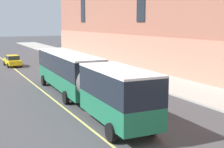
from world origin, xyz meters
name	(u,v)px	position (x,y,z in m)	size (l,w,h in m)	color
ground_plane	(143,132)	(0.00, 0.00, 0.00)	(260.00, 260.00, 0.00)	#424244
city_bus	(81,76)	(-0.80, 7.68, 2.04)	(3.33, 19.52, 3.50)	#1E704C
parked_car_red_0	(92,66)	(5.76, 21.37, 0.78)	(2.03, 4.48, 1.56)	#B21E19
parked_car_red_2	(127,77)	(5.69, 12.12, 0.78)	(2.15, 4.79, 1.56)	#B21E19
parked_car_champagne_4	(65,58)	(5.53, 31.27, 0.78)	(1.96, 4.76, 1.56)	#BCAD89
taxi_cab	(12,61)	(-2.29, 31.04, 0.78)	(2.04, 4.77, 1.56)	yellow
lane_centerline	(83,123)	(-2.51, 3.00, 0.00)	(0.16, 140.00, 0.01)	#E0D66B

